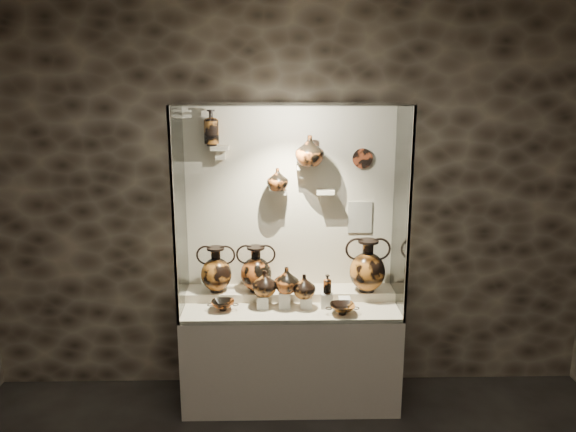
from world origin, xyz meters
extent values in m
cube|color=black|center=(0.00, 2.50, 1.60)|extent=(5.00, 0.02, 3.20)
cube|color=beige|center=(0.00, 2.18, 0.40)|extent=(1.70, 0.60, 0.80)
cube|color=beige|center=(0.00, 2.18, 0.82)|extent=(1.68, 0.58, 0.03)
cube|color=beige|center=(0.00, 2.35, 0.85)|extent=(1.70, 0.25, 0.10)
cube|color=beige|center=(0.00, 2.50, 1.60)|extent=(1.70, 0.03, 1.60)
cube|color=white|center=(0.00, 1.88, 1.60)|extent=(1.70, 0.01, 1.60)
cube|color=white|center=(-0.85, 2.18, 1.60)|extent=(0.01, 0.60, 1.60)
cube|color=white|center=(0.85, 2.18, 1.60)|extent=(0.01, 0.60, 1.60)
cube|color=white|center=(0.00, 2.18, 2.40)|extent=(1.70, 0.60, 0.01)
cube|color=gray|center=(-0.84, 1.89, 1.60)|extent=(0.02, 0.02, 1.60)
cube|color=gray|center=(0.84, 1.89, 1.60)|extent=(0.02, 0.02, 1.60)
cube|color=silver|center=(-0.22, 2.13, 0.88)|extent=(0.09, 0.09, 0.10)
cube|color=silver|center=(-0.05, 2.13, 0.90)|extent=(0.09, 0.09, 0.13)
cube|color=silver|center=(0.12, 2.13, 0.88)|extent=(0.09, 0.09, 0.09)
cube|color=silver|center=(0.28, 2.13, 0.89)|extent=(0.09, 0.09, 0.12)
cube|color=silver|center=(0.42, 2.13, 0.87)|extent=(0.09, 0.09, 0.08)
cube|color=beige|center=(-0.55, 2.42, 2.05)|extent=(0.14, 0.12, 0.04)
cube|color=beige|center=(-0.10, 2.42, 1.70)|extent=(0.14, 0.12, 0.04)
cube|color=beige|center=(0.10, 2.42, 1.90)|extent=(0.10, 0.12, 0.04)
cube|color=beige|center=(0.28, 2.42, 1.70)|extent=(0.14, 0.12, 0.04)
imported|color=#9F5A1E|center=(-0.20, 2.15, 1.03)|extent=(0.19, 0.19, 0.20)
imported|color=#B0531F|center=(-0.03, 2.13, 1.06)|extent=(0.25, 0.25, 0.20)
imported|color=#9F5A1E|center=(0.10, 2.11, 1.01)|extent=(0.20, 0.20, 0.19)
imported|color=#B0531F|center=(-0.10, 2.38, 1.81)|extent=(0.21, 0.21, 0.18)
imported|color=#B0531F|center=(0.15, 2.36, 2.04)|extent=(0.26, 0.26, 0.24)
cylinder|color=#91391C|center=(0.58, 2.47, 1.96)|extent=(0.16, 0.02, 0.16)
cube|color=beige|center=(0.57, 2.47, 1.47)|extent=(0.20, 0.01, 0.26)
camera|label=1|loc=(-0.11, -1.98, 2.55)|focal=35.00mm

